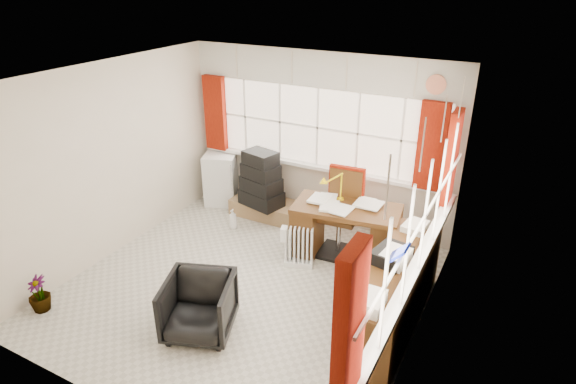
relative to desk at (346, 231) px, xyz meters
name	(u,v)px	position (x,y,z in m)	size (l,w,h in m)	color
ground	(246,287)	(-0.81, -1.13, -0.43)	(4.00, 4.00, 0.00)	beige
room_walls	(241,172)	(-0.81, -1.13, 1.07)	(4.00, 4.00, 4.00)	beige
window_back	(316,162)	(-0.81, 0.82, 0.52)	(3.70, 0.12, 3.60)	beige
window_right	(416,263)	(1.13, -1.13, 0.52)	(0.12, 3.70, 3.60)	beige
curtains	(353,163)	(0.11, -0.20, 1.03)	(3.83, 3.83, 1.15)	maroon
overhead_cabinets	(364,94)	(0.17, -0.15, 1.82)	(3.98, 3.98, 0.48)	silver
desk	(346,231)	(0.00, 0.00, 0.00)	(1.42, 0.84, 0.81)	#4B2711
desk_lamp	(341,181)	(-0.15, 0.16, 0.61)	(0.15, 0.14, 0.38)	yellow
task_chair	(343,208)	(-0.13, 0.21, 0.19)	(0.52, 0.54, 1.17)	black
office_chair	(199,307)	(-0.82, -2.00, -0.11)	(0.68, 0.70, 0.64)	black
radiator	(299,251)	(-0.46, -0.41, -0.21)	(0.39, 0.26, 0.55)	white
credenza	(394,293)	(0.92, -0.93, -0.04)	(0.50, 2.00, 0.85)	#4B2711
file_tray	(392,255)	(0.84, -0.90, 0.39)	(0.31, 0.40, 0.13)	black
tv_bench	(276,210)	(-1.36, 0.59, -0.30)	(1.40, 0.50, 0.25)	#9C784E
crt_tv	(264,181)	(-1.67, 0.77, 0.06)	(0.55, 0.52, 0.48)	black
hifi_stack	(261,181)	(-1.53, 0.46, 0.21)	(0.70, 0.53, 0.85)	black
mini_fridge	(221,179)	(-2.40, 0.67, -0.01)	(0.63, 0.63, 0.83)	white
spray_bottle_a	(233,219)	(-1.76, 0.02, -0.28)	(0.12, 0.12, 0.30)	white
spray_bottle_b	(298,237)	(-0.73, 0.10, -0.34)	(0.08, 0.08, 0.18)	#85C6BC
flower_vase	(39,294)	(-2.61, -2.55, -0.21)	(0.24, 0.24, 0.43)	black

